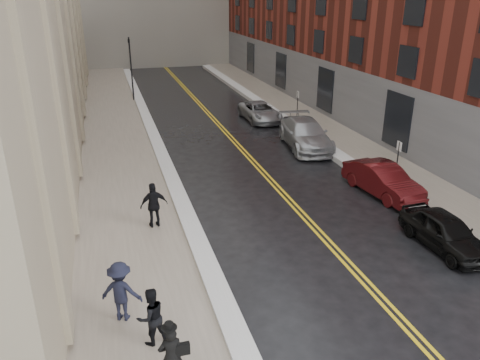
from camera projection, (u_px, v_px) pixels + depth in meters
ground at (311, 323)px, 13.13m from camera, size 160.00×160.00×0.00m
sidewalk_left at (119, 156)px, 26.17m from camera, size 4.00×64.00×0.15m
sidewalk_right at (337, 136)px, 29.66m from camera, size 3.00×64.00×0.15m
lane_stripe_a at (237, 146)px, 27.97m from camera, size 0.12×64.00×0.01m
lane_stripe_b at (241, 146)px, 28.03m from camera, size 0.12×64.00×0.01m
snow_ridge_left at (160, 151)px, 26.74m from camera, size 0.70×60.80×0.26m
snow_ridge_right at (310, 137)px, 29.15m from camera, size 0.85×60.80×0.30m
traffic_signal at (131, 64)px, 37.97m from camera, size 0.18×0.15×5.20m
parking_sign_near at (397, 159)px, 21.78m from camera, size 0.06×0.35×2.23m
parking_sign_far at (297, 104)px, 32.45m from camera, size 0.06×0.35×2.23m
car_black at (445, 232)px, 16.75m from camera, size 1.62×3.85×1.30m
car_maroon at (383, 180)px, 21.17m from camera, size 2.04×4.43×1.41m
car_silver_near at (305, 134)px, 27.51m from camera, size 2.96×5.84×1.63m
car_silver_far at (260, 112)px, 33.27m from camera, size 2.23×4.69×1.29m
pedestrian_main at (171, 356)px, 10.63m from camera, size 0.61×0.42×1.61m
pedestrian_a at (151, 317)px, 11.93m from camera, size 0.93×0.82×1.60m
pedestrian_b at (121, 291)px, 12.78m from camera, size 1.31×1.05×1.77m
pedestrian_c at (154, 205)px, 17.88m from camera, size 1.10×0.55×1.80m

